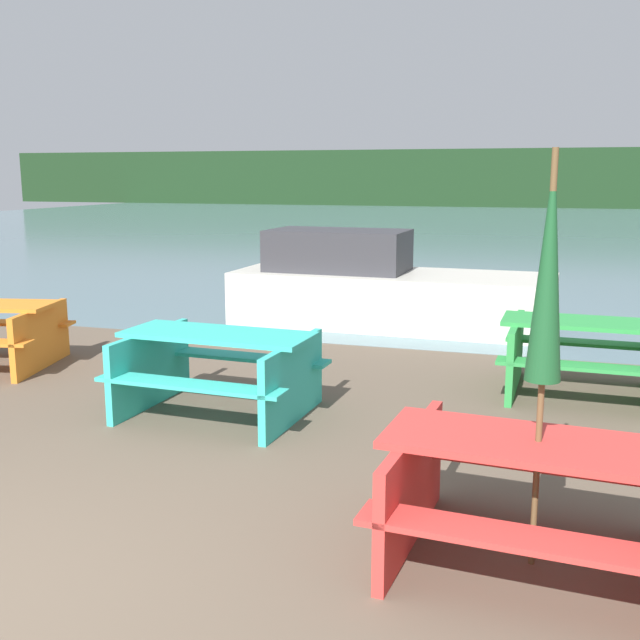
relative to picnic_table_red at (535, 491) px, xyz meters
The scene contains 7 objects.
water 30.37m from the picnic_table_red, 95.70° to the left, with size 60.00×50.00×0.00m.
far_treeline 50.33m from the picnic_table_red, 93.44° to the left, with size 80.00×1.60×4.00m.
picnic_table_red is the anchor object (origin of this frame).
picnic_table_teal 3.57m from the picnic_table_red, 145.33° to the left, with size 1.85×1.46×0.79m.
picnic_table_green 3.71m from the picnic_table_red, 84.26° to the left, with size 1.65×1.42×0.79m.
umbrella_darkgreen 1.26m from the picnic_table_red, 90.00° to the right, with size 0.20×0.20×2.39m.
boat 7.16m from the picnic_table_red, 109.77° to the left, with size 4.79×1.82×1.42m.
Camera 1 is at (3.03, -2.66, 2.24)m, focal length 42.00 mm.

